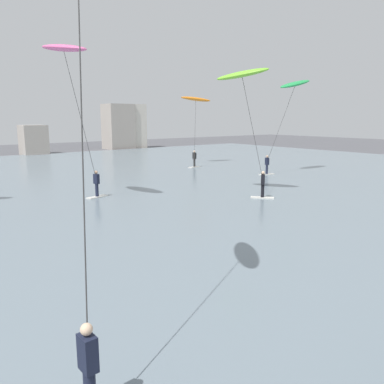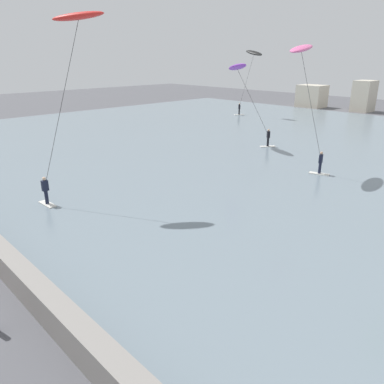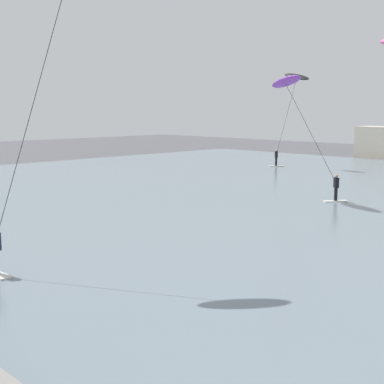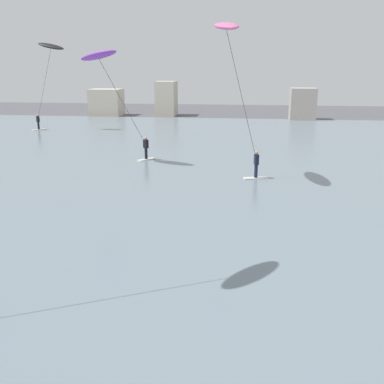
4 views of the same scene
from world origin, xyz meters
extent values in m
cube|color=slate|center=(0.00, 31.01, 0.05)|extent=(84.00, 52.00, 0.10)
cube|color=#A89E93|center=(5.83, 57.43, 1.97)|extent=(3.13, 3.23, 3.94)
cube|color=#A89E93|center=(19.46, 59.22, 3.50)|extent=(4.20, 3.63, 7.00)
cube|color=beige|center=(21.44, 58.84, 3.51)|extent=(4.68, 2.34, 7.01)
cube|color=silver|center=(15.55, 25.10, 0.13)|extent=(1.47, 0.79, 0.06)
cylinder|color=#191E33|center=(15.55, 25.10, 0.55)|extent=(0.20, 0.20, 0.78)
cube|color=#191E33|center=(15.55, 25.10, 1.24)|extent=(0.30, 0.39, 0.60)
sphere|color=tan|center=(15.55, 25.10, 1.65)|extent=(0.20, 0.20, 0.20)
cylinder|color=#333333|center=(16.83, 24.81, 4.38)|extent=(2.58, 0.61, 6.39)
ellipsoid|color=green|center=(18.11, 24.52, 7.72)|extent=(3.51, 1.38, 1.14)
cube|color=silver|center=(13.77, 32.80, 0.13)|extent=(1.46, 0.71, 0.06)
cylinder|color=black|center=(13.77, 32.80, 0.55)|extent=(0.20, 0.20, 0.78)
cube|color=black|center=(13.77, 32.80, 1.24)|extent=(0.28, 0.38, 0.60)
sphere|color=beige|center=(13.77, 32.80, 1.65)|extent=(0.20, 0.20, 0.20)
cylinder|color=#333333|center=(14.68, 33.84, 3.90)|extent=(1.85, 2.09, 5.43)
ellipsoid|color=orange|center=(15.59, 34.87, 6.76)|extent=(3.47, 1.82, 0.70)
cube|color=#191E33|center=(-7.78, 8.50, 1.24)|extent=(0.23, 0.35, 0.60)
sphere|color=beige|center=(-7.78, 8.50, 1.65)|extent=(0.20, 0.20, 0.20)
cylinder|color=#333333|center=(-7.17, 9.68, 5.48)|extent=(1.25, 2.38, 8.59)
cube|color=silver|center=(7.74, 18.63, 0.13)|extent=(1.22, 1.36, 0.06)
cylinder|color=black|center=(7.74, 18.63, 0.55)|extent=(0.20, 0.20, 0.78)
cube|color=black|center=(7.74, 18.63, 1.24)|extent=(0.40, 0.39, 0.60)
sphere|color=beige|center=(7.74, 18.63, 1.65)|extent=(0.20, 0.20, 0.20)
cylinder|color=#333333|center=(7.46, 19.32, 4.23)|extent=(0.60, 1.42, 6.09)
ellipsoid|color=#7AD133|center=(7.17, 20.02, 7.43)|extent=(2.37, 3.39, 1.00)
cube|color=silver|center=(-0.04, 25.06, 0.13)|extent=(1.47, 0.81, 0.06)
cylinder|color=#191E33|center=(-0.04, 25.06, 0.55)|extent=(0.20, 0.20, 0.78)
cube|color=#191E33|center=(-0.04, 25.06, 1.24)|extent=(0.31, 0.39, 0.60)
sphere|color=tan|center=(-0.04, 25.06, 1.65)|extent=(0.20, 0.20, 0.20)
cylinder|color=#333333|center=(-0.97, 24.66, 4.78)|extent=(1.89, 0.84, 7.18)
ellipsoid|color=pink|center=(-1.90, 24.25, 8.52)|extent=(2.03, 3.73, 0.83)
camera|label=1|loc=(-9.93, 3.11, 4.91)|focal=36.41mm
camera|label=2|loc=(12.32, 0.60, 8.05)|focal=35.41mm
camera|label=3|loc=(9.55, 0.62, 5.62)|focal=51.96mm
camera|label=4|loc=(-0.36, -0.69, 6.42)|focal=41.66mm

